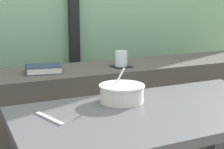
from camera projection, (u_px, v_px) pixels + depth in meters
dark_console_ledge at (90, 135)px, 1.89m from camera, size 2.80×0.39×0.79m
breakfast_table at (161, 137)px, 1.33m from camera, size 1.16×0.59×0.72m
coaster_square at (121, 66)px, 1.83m from camera, size 0.10×0.10×0.00m
juice_glass at (121, 59)px, 1.83m from camera, size 0.07×0.07×0.09m
closed_book at (43, 69)px, 1.69m from camera, size 0.20×0.17×0.04m
soup_bowl at (122, 93)px, 1.39m from camera, size 0.19×0.19×0.15m
fork_utensil at (50, 118)px, 1.19m from camera, size 0.07×0.17×0.01m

